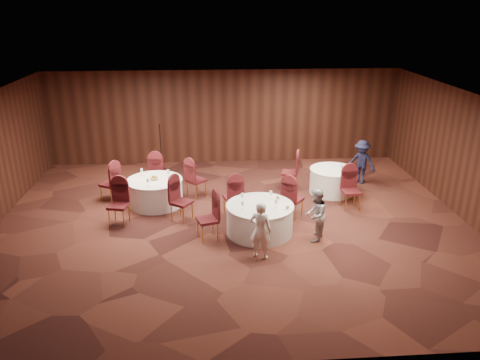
{
  "coord_description": "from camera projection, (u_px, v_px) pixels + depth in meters",
  "views": [
    {
      "loc": [
        -0.61,
        -10.79,
        5.31
      ],
      "look_at": [
        0.2,
        0.2,
        1.1
      ],
      "focal_mm": 35.0,
      "sensor_mm": 36.0,
      "label": 1
    }
  ],
  "objects": [
    {
      "name": "woman_a",
      "position": [
        261.0,
        230.0,
        10.14
      ],
      "size": [
        0.58,
        0.49,
        1.34
      ],
      "primitive_type": "imported",
      "rotation": [
        0.0,
        0.0,
        2.75
      ],
      "color": "white",
      "rests_on": "ground"
    },
    {
      "name": "tabletop_main",
      "position": [
        267.0,
        202.0,
        11.16
      ],
      "size": [
        1.17,
        0.99,
        0.22
      ],
      "color": "silver",
      "rests_on": "table_main"
    },
    {
      "name": "mic_stand",
      "position": [
        161.0,
        157.0,
        15.67
      ],
      "size": [
        0.24,
        0.24,
        1.55
      ],
      "color": "black",
      "rests_on": "ground"
    },
    {
      "name": "tabletop_right",
      "position": [
        341.0,
        166.0,
        13.39
      ],
      "size": [
        0.08,
        0.08,
        0.22
      ],
      "color": "silver",
      "rests_on": "table_right"
    },
    {
      "name": "tabletop_left",
      "position": [
        154.0,
        177.0,
        12.8
      ],
      "size": [
        0.82,
        0.86,
        0.22
      ],
      "color": "silver",
      "rests_on": "table_left"
    },
    {
      "name": "table_main",
      "position": [
        260.0,
        219.0,
        11.36
      ],
      "size": [
        1.64,
        1.64,
        0.74
      ],
      "color": "white",
      "rests_on": "ground"
    },
    {
      "name": "room_shell",
      "position": [
        232.0,
        150.0,
        11.29
      ],
      "size": [
        12.0,
        12.0,
        12.0
      ],
      "color": "silver",
      "rests_on": "ground"
    },
    {
      "name": "chairs_right",
      "position": [
        319.0,
        181.0,
        13.38
      ],
      "size": [
        1.99,
        2.19,
        1.0
      ],
      "color": "#470E1C",
      "rests_on": "ground"
    },
    {
      "name": "ground",
      "position": [
        233.0,
        223.0,
        11.99
      ],
      "size": [
        12.0,
        12.0,
        0.0
      ],
      "primitive_type": "plane",
      "color": "black",
      "rests_on": "ground"
    },
    {
      "name": "man_c",
      "position": [
        361.0,
        162.0,
        14.4
      ],
      "size": [
        0.99,
        0.98,
        1.38
      ],
      "primitive_type": "imported",
      "rotation": [
        0.0,
        0.0,
        5.51
      ],
      "color": "black",
      "rests_on": "ground"
    },
    {
      "name": "chairs_main",
      "position": [
        246.0,
        205.0,
        11.85
      ],
      "size": [
        2.92,
        1.96,
        1.0
      ],
      "color": "#470E1C",
      "rests_on": "ground"
    },
    {
      "name": "chairs_left",
      "position": [
        153.0,
        188.0,
        12.92
      ],
      "size": [
        3.15,
        3.04,
        1.0
      ],
      "color": "#470E1C",
      "rests_on": "ground"
    },
    {
      "name": "table_right",
      "position": [
        332.0,
        181.0,
        13.77
      ],
      "size": [
        1.33,
        1.33,
        0.74
      ],
      "color": "white",
      "rests_on": "ground"
    },
    {
      "name": "table_left",
      "position": [
        155.0,
        192.0,
        12.96
      ],
      "size": [
        1.53,
        1.53,
        0.74
      ],
      "color": "white",
      "rests_on": "ground"
    },
    {
      "name": "woman_b",
      "position": [
        315.0,
        215.0,
        10.91
      ],
      "size": [
        0.71,
        0.78,
        1.3
      ],
      "primitive_type": "imported",
      "rotation": [
        0.0,
        0.0,
        4.28
      ],
      "color": "#AFAEB3",
      "rests_on": "ground"
    }
  ]
}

